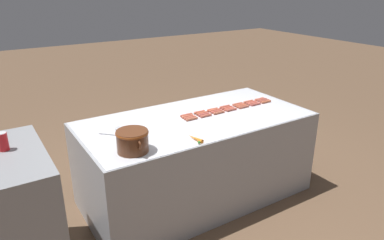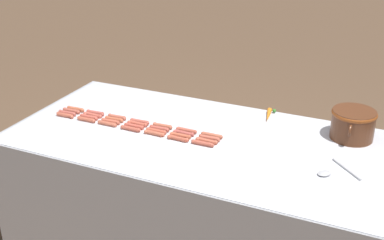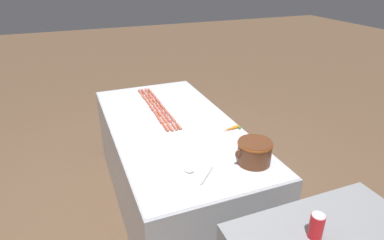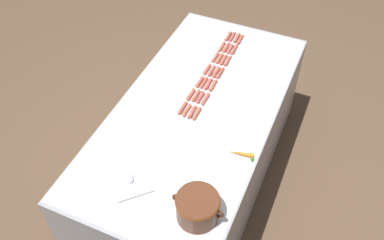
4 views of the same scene
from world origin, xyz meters
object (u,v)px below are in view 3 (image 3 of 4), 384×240
Objects in this scene: hot_dog_16 at (151,102)px; hot_dog_23 at (148,102)px; hot_dog_15 at (147,96)px; soda_can at (316,226)px; hot_dog_1 at (154,95)px; hot_dog_25 at (156,114)px; hot_dog_0 at (150,91)px; hot_dog_8 at (150,96)px; hot_dog_5 at (173,119)px; hot_dog_17 at (155,107)px; hot_dog_12 at (168,119)px; hot_dog_22 at (144,97)px; hot_dog_21 at (140,92)px; hot_dog_20 at (170,127)px; hot_dog_4 at (167,112)px; hot_dog_9 at (155,101)px; hot_dog_7 at (147,91)px; bean_pot at (255,151)px; hot_dog_13 at (175,127)px; hot_dog_19 at (165,120)px; hot_dog_14 at (143,91)px; hot_dog_24 at (152,108)px; hot_dog_10 at (159,107)px; hot_dog_18 at (159,113)px; hot_dog_6 at (178,126)px; hot_dog_3 at (162,106)px; serving_spoon at (195,172)px; hot_dog_27 at (166,128)px; hot_dog_2 at (158,101)px; carrot at (231,128)px; hot_dog_11 at (163,113)px; hot_dog_26 at (160,121)px.

hot_dog_23 is (0.04, -0.00, 0.00)m from hot_dog_16.
soda_can is (-0.19, 2.32, 0.20)m from hot_dog_15.
hot_dog_1 is 0.48m from hot_dog_25.
hot_dog_1 is (-0.00, 0.15, 0.00)m from hot_dog_0.
hot_dog_8 is 0.03m from hot_dog_15.
hot_dog_5 and hot_dog_17 have the same top height.
hot_dog_5 is at bearing 103.01° from hot_dog_23.
hot_dog_12 is at bearing -0.28° from hot_dog_5.
hot_dog_21 is at bearing -89.99° from hot_dog_22.
hot_dog_8 is at bearing -86.35° from hot_dog_5.
hot_dog_0 is at bearing -94.40° from hot_dog_20.
hot_dog_4 is 0.31m from hot_dog_9.
hot_dog_7 and hot_dog_16 have the same top height.
bean_pot is at bearing 107.32° from hot_dog_23.
hot_dog_15 is (0.07, -0.47, 0.00)m from hot_dog_4.
hot_dog_7 and hot_dog_15 have the same top height.
soda_can is (-0.22, 1.85, 0.20)m from hot_dog_25.
hot_dog_19 is (0.04, -0.16, 0.00)m from hot_dog_13.
hot_dog_15 is (0.04, -0.16, 0.00)m from hot_dog_9.
hot_dog_15 is 1.00× the size of hot_dog_20.
hot_dog_4 is 1.00× the size of hot_dog_20.
hot_dog_14 is at bearing -2.70° from hot_dog_7.
hot_dog_5 is 0.07m from hot_dog_19.
hot_dog_24 is at bearing 89.73° from hot_dog_21.
hot_dog_10 is 1.00× the size of hot_dog_16.
hot_dog_8 and hot_dog_18 have the same top height.
hot_dog_14 is (0.08, -0.94, 0.00)m from hot_dog_6.
hot_dog_3 and hot_dog_13 have the same top height.
hot_dog_6 is at bearing 96.77° from hot_dog_21.
hot_dog_20 is at bearing 85.17° from hot_dog_10.
hot_dog_9 is 1.31m from serving_spoon.
hot_dog_14 is 0.93m from hot_dog_27.
hot_dog_2 is 1.00× the size of hot_dog_5.
hot_dog_14 is (0.07, -0.16, 0.00)m from hot_dog_1.
carrot reaches higher than hot_dog_4.
hot_dog_3 is at bearing -175.77° from hot_dog_10.
soda_can reaches higher than hot_dog_0.
hot_dog_4 is 0.32m from hot_dog_20.
hot_dog_3 is 1.00× the size of hot_dog_23.
hot_dog_3 is at bearing -103.30° from hot_dog_11.
hot_dog_6 is 1.00× the size of hot_dog_27.
hot_dog_26 is at bearing -89.55° from hot_dog_27.
hot_dog_26 is at bearing 0.28° from hot_dog_12.
hot_dog_19 is at bearing -66.34° from bean_pot.
hot_dog_13 and hot_dog_22 have the same top height.
hot_dog_4 is 0.15m from hot_dog_5.
hot_dog_27 is (0.11, 0.15, 0.00)m from hot_dog_5.
hot_dog_18 is (0.04, 0.62, 0.00)m from hot_dog_7.
hot_dog_2 is at bearing 114.07° from hot_dog_15.
hot_dog_24 is at bearing -76.87° from hot_dog_18.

